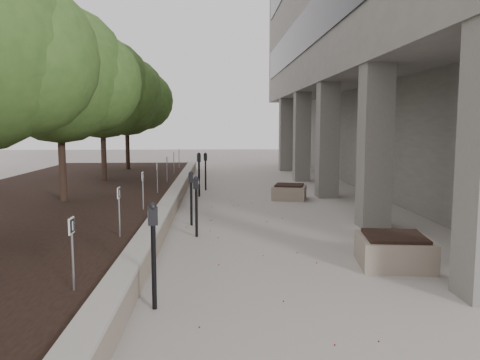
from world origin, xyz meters
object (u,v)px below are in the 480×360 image
object	(u,v)px
parking_meter_1	(154,256)
parking_meter_5	(206,171)
planter_front	(394,250)
crabapple_tree_4	(102,109)
parking_meter_3	(191,198)
parking_meter_2	(196,207)
crabapple_tree_3	(60,104)
parking_meter_4	(199,175)
crabapple_tree_5	(127,113)
planter_back	(289,192)

from	to	relation	value
parking_meter_1	parking_meter_5	size ratio (longest dim) A/B	1.01
planter_front	crabapple_tree_4	bearing A→B (deg)	125.97
parking_meter_3	parking_meter_2	bearing A→B (deg)	-77.04
crabapple_tree_3	parking_meter_1	size ratio (longest dim) A/B	3.65
parking_meter_4	crabapple_tree_5	bearing A→B (deg)	117.92
parking_meter_2	parking_meter_4	size ratio (longest dim) A/B	0.89
parking_meter_3	planter_front	size ratio (longest dim) A/B	1.12
crabapple_tree_4	parking_meter_2	distance (m)	9.10
parking_meter_1	parking_meter_2	xyz separation A→B (m)	(0.41, 4.29, -0.05)
crabapple_tree_5	parking_meter_3	world-z (taller)	crabapple_tree_5
parking_meter_5	parking_meter_4	bearing A→B (deg)	-91.76
crabapple_tree_3	crabapple_tree_5	distance (m)	10.00
parking_meter_5	planter_back	xyz separation A→B (m)	(2.91, -2.42, -0.48)
parking_meter_1	parking_meter_3	size ratio (longest dim) A/B	1.08
parking_meter_4	planter_front	bearing A→B (deg)	-67.56
crabapple_tree_5	parking_meter_2	world-z (taller)	crabapple_tree_5
parking_meter_1	parking_meter_3	world-z (taller)	parking_meter_1
parking_meter_3	crabapple_tree_4	bearing A→B (deg)	123.86
crabapple_tree_5	planter_front	distance (m)	17.29
crabapple_tree_5	planter_front	size ratio (longest dim) A/B	4.41
planter_back	parking_meter_5	bearing A→B (deg)	140.32
parking_meter_1	crabapple_tree_5	bearing A→B (deg)	88.60
crabapple_tree_5	parking_meter_5	bearing A→B (deg)	-52.18
crabapple_tree_3	parking_meter_5	bearing A→B (deg)	52.00
parking_meter_2	parking_meter_3	distance (m)	1.27
parking_meter_3	parking_meter_5	xyz separation A→B (m)	(0.22, 6.60, 0.05)
crabapple_tree_5	planter_back	size ratio (longest dim) A/B	4.93
parking_meter_2	planter_front	size ratio (longest dim) A/B	1.13
crabapple_tree_3	parking_meter_4	distance (m)	5.51
crabapple_tree_5	parking_meter_2	bearing A→B (deg)	-73.36
parking_meter_1	planter_front	xyz separation A→B (m)	(4.05, 1.85, -0.46)
parking_meter_2	planter_back	distance (m)	6.21
crabapple_tree_3	parking_meter_2	size ratio (longest dim) A/B	3.92
crabapple_tree_3	parking_meter_1	xyz separation A→B (m)	(3.44, -7.17, -2.38)
crabapple_tree_4	parking_meter_3	distance (m)	7.95
parking_meter_1	crabapple_tree_3	bearing A→B (deg)	102.90
crabapple_tree_3	planter_back	distance (m)	7.82
parking_meter_4	planter_back	xyz separation A→B (m)	(3.11, -0.79, -0.53)
parking_meter_1	parking_meter_4	xyz separation A→B (m)	(0.26, 10.53, 0.04)
parking_meter_1	planter_front	distance (m)	4.48
parking_meter_1	crabapple_tree_4	bearing A→B (deg)	93.06
crabapple_tree_5	parking_meter_1	bearing A→B (deg)	-78.68
parking_meter_4	parking_meter_2	bearing A→B (deg)	-89.77
parking_meter_2	parking_meter_1	bearing A→B (deg)	-86.20
crabapple_tree_4	planter_front	distance (m)	13.07
crabapple_tree_4	parking_meter_4	size ratio (longest dim) A/B	3.47
crabapple_tree_3	crabapple_tree_5	size ratio (longest dim) A/B	1.00
crabapple_tree_4	planter_front	world-z (taller)	crabapple_tree_4
parking_meter_1	planter_front	size ratio (longest dim) A/B	1.21
parking_meter_4	parking_meter_5	xyz separation A→B (m)	(0.20, 1.62, -0.05)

